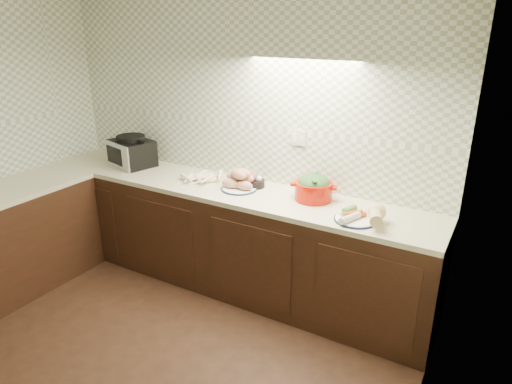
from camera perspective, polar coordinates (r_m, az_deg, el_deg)
The scene contains 8 objects.
room at distance 2.56m, azimuth -23.94°, elevation 6.00°, with size 3.60×3.60×2.60m.
counter at distance 3.87m, azimuth -19.53°, elevation -7.46°, with size 3.60×3.60×0.90m.
toaster_oven at distance 4.47m, azimuth -15.31°, elevation 4.89°, with size 0.47×0.41×0.29m.
parsnip_pile at distance 3.92m, azimuth -6.86°, elevation 1.66°, with size 0.38×0.37×0.07m.
sweet_potato_plate at distance 3.71m, azimuth -2.06°, elevation 1.37°, with size 0.30×0.30×0.18m.
onion_bowl at distance 3.77m, azimuth -0.19°, elevation 1.36°, with size 0.17×0.17×0.13m.
dutch_oven at distance 3.51m, azimuth 7.22°, elevation 0.54°, with size 0.36×0.35×0.20m.
veg_plate at distance 3.22m, azimuth 13.60°, elevation -2.76°, with size 0.37×0.35×0.14m.
Camera 1 is at (2.03, -1.45, 2.20)m, focal length 32.00 mm.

